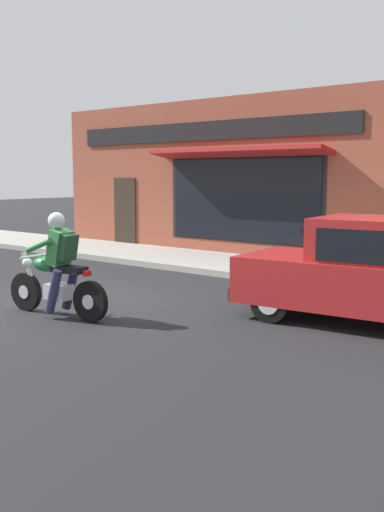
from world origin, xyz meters
TOP-DOWN VIEW (x-y plane):
  - ground_plane at (0.00, 0.00)m, footprint 80.00×80.00m
  - sidewalk_curb at (5.04, 3.00)m, footprint 2.60×22.00m
  - storefront_building at (6.57, 1.97)m, footprint 1.25×10.74m
  - motorcycle_with_rider at (-0.72, -0.74)m, footprint 0.61×2.02m
  - car_hatchback at (1.86, -4.70)m, footprint 1.99×3.92m
  - traffic_cone at (4.67, -2.81)m, footprint 0.36×0.36m

SIDE VIEW (x-z plane):
  - ground_plane at x=0.00m, z-range 0.00..0.00m
  - sidewalk_curb at x=5.04m, z-range 0.00..0.14m
  - traffic_cone at x=4.67m, z-range 0.13..0.73m
  - motorcycle_with_rider at x=-0.72m, z-range -0.13..1.49m
  - car_hatchback at x=1.86m, z-range -0.02..1.55m
  - storefront_building at x=6.57m, z-range 0.01..4.21m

